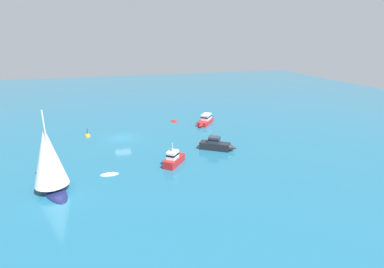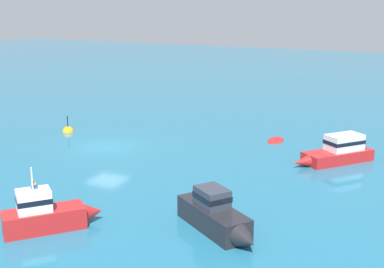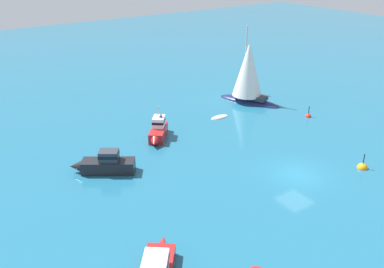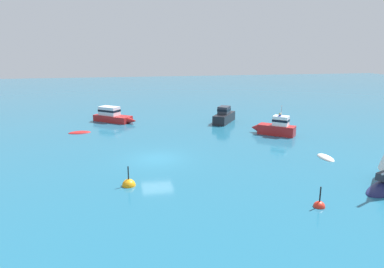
% 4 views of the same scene
% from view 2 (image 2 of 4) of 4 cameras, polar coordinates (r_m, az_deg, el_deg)
% --- Properties ---
extents(ground_plane, '(160.00, 160.00, 0.00)m').
position_cam_2_polar(ground_plane, '(38.13, -9.19, -1.41)').
color(ground_plane, '#1E607F').
extents(powerboat, '(4.54, 5.30, 1.77)m').
position_cam_2_polar(powerboat, '(35.38, 15.47, -1.81)').
color(powerboat, '#B21E1E').
rests_on(powerboat, ground).
extents(motor_cruiser, '(5.10, 4.01, 1.94)m').
position_cam_2_polar(motor_cruiser, '(24.19, 2.69, -8.83)').
color(motor_cruiser, black).
rests_on(motor_cruiser, ground).
extents(powerboat_1, '(3.78, 4.21, 3.06)m').
position_cam_2_polar(powerboat_1, '(25.20, -15.35, -8.29)').
color(powerboat_1, '#B21E1E').
rests_on(powerboat_1, ground).
extents(tender, '(1.31, 2.34, 0.35)m').
position_cam_2_polar(tender, '(39.84, 9.02, -0.72)').
color(tender, '#B21E1E').
rests_on(tender, ground).
extents(channel_buoy, '(0.89, 0.89, 1.76)m').
position_cam_2_polar(channel_buoy, '(43.08, -13.22, 0.23)').
color(channel_buoy, orange).
rests_on(channel_buoy, ground).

